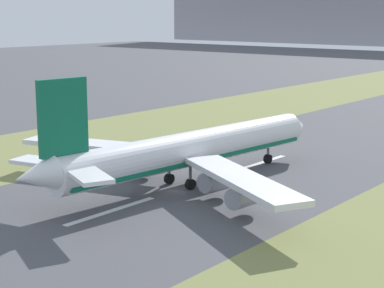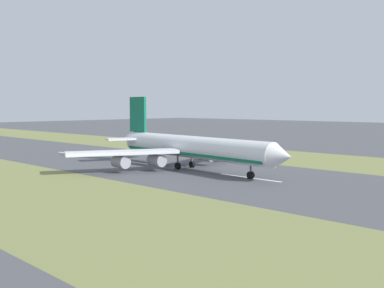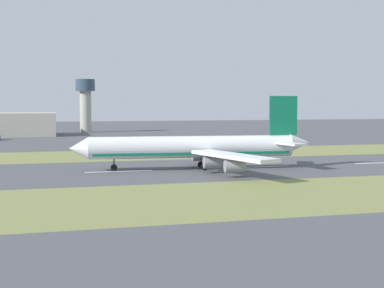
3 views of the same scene
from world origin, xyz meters
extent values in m
plane|color=#4C4C51|center=(0.00, 0.00, 0.00)|extent=(800.00, 800.00, 0.00)
cube|color=olive|center=(-45.00, 0.00, 0.00)|extent=(40.00, 600.00, 0.01)
cube|color=silver|center=(0.00, -14.31, 0.01)|extent=(1.20, 18.00, 0.01)
cube|color=silver|center=(0.00, 25.69, 0.01)|extent=(1.20, 18.00, 0.01)
cylinder|color=white|center=(-0.73, 5.69, 6.20)|extent=(11.19, 56.32, 6.00)
cone|color=white|center=(2.11, 36.06, 6.20)|extent=(6.32, 5.53, 5.88)
cone|color=white|center=(-3.62, -25.18, 7.00)|extent=(5.64, 6.45, 5.10)
cube|color=#0F6647|center=(-0.73, 5.69, 4.55)|extent=(10.68, 54.06, 0.70)
cube|color=white|center=(-18.83, 0.13, 5.30)|extent=(29.50, 14.06, 0.90)
cube|color=white|center=(16.02, -3.13, 5.30)|extent=(28.52, 18.65, 0.90)
cylinder|color=#93939E|center=(-10.07, 2.54, 2.85)|extent=(3.63, 5.08, 3.20)
cylinder|color=#93939E|center=(-19.35, -0.10, 2.85)|extent=(3.63, 5.08, 3.20)
cylinder|color=#93939E|center=(7.85, 0.87, 2.85)|extent=(3.63, 5.08, 3.20)
cylinder|color=#93939E|center=(16.49, -3.46, 2.85)|extent=(3.63, 5.08, 3.20)
cube|color=#0F6647|center=(-3.16, -20.20, 14.70)|extent=(1.54, 8.04, 11.00)
cube|color=white|center=(-8.63, -19.69, 7.20)|extent=(10.72, 6.48, 0.60)
cube|color=white|center=(2.32, -20.71, 7.20)|extent=(10.92, 8.00, 0.60)
cylinder|color=#59595E|center=(1.25, 26.88, 2.50)|extent=(0.50, 0.50, 3.20)
cylinder|color=black|center=(1.25, 26.88, 0.90)|extent=(1.06, 1.88, 1.80)
cylinder|color=#59595E|center=(-3.60, 2.94, 2.50)|extent=(0.50, 0.50, 3.20)
cylinder|color=black|center=(-3.60, 2.94, 0.90)|extent=(1.06, 1.88, 1.80)
cylinder|color=#59595E|center=(1.58, 2.46, 2.50)|extent=(0.50, 0.50, 3.20)
cylinder|color=black|center=(1.58, 2.46, 0.90)|extent=(1.06, 1.88, 1.80)
camera|label=1|loc=(68.07, -77.89, 29.30)|focal=60.00mm
camera|label=2|loc=(87.26, 89.77, 17.16)|focal=42.00mm
camera|label=3|loc=(-141.96, 42.86, 18.17)|focal=50.00mm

